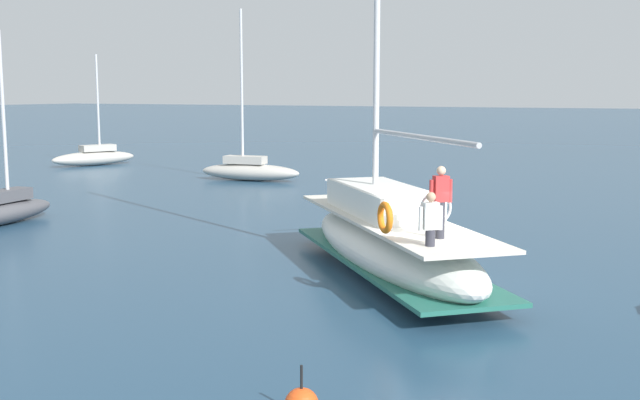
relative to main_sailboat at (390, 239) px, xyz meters
The scene contains 5 objects.
ground_plane 1.98m from the main_sailboat, 125.86° to the right, with size 400.00×400.00×0.00m, color navy.
main_sailboat is the anchor object (origin of this frame).
moored_sloop_far 33.06m from the main_sailboat, 54.60° to the left, with size 5.50×3.28×6.87m.
moored_catamaran 21.38m from the main_sailboat, 40.56° to the left, with size 1.98×5.56×8.76m.
moored_cutter_left 14.90m from the main_sailboat, 85.93° to the left, with size 4.97×1.62×6.72m.
Camera 1 is at (-17.03, -5.32, 4.64)m, focal length 43.26 mm.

